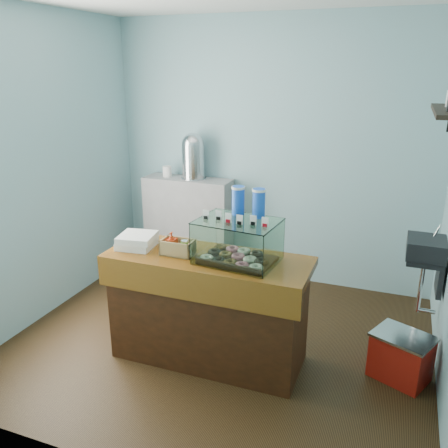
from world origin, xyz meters
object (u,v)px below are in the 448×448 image
at_px(display_case, 239,238).
at_px(counter, 208,308).
at_px(coffee_urn, 193,155).
at_px(red_cooler, 401,357).

bearing_deg(display_case, counter, -167.71).
height_order(display_case, coffee_urn, coffee_urn).
relative_size(counter, display_case, 2.55).
bearing_deg(display_case, coffee_urn, 130.43).
xyz_separation_m(counter, coffee_urn, (-0.83, 1.58, 0.91)).
bearing_deg(coffee_urn, display_case, -55.25).
height_order(counter, red_cooler, counter).
distance_m(display_case, red_cooler, 1.54).
bearing_deg(counter, display_case, 6.62).
relative_size(counter, coffee_urn, 3.15).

